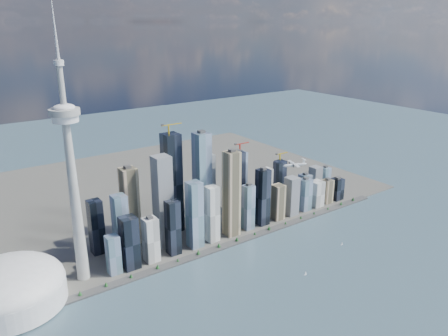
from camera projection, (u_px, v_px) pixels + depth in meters
ground at (291, 301)px, 842.24m from camera, size 4000.00×4000.00×0.00m
seawall at (218, 248)px, 1034.44m from camera, size 1100.00×22.00×4.00m
land at (137, 192)px, 1381.71m from camera, size 1400.00×900.00×3.00m
shoreline_trees at (218, 246)px, 1032.29m from camera, size 960.53×7.20×8.80m
skyscraper_cluster at (217, 198)px, 1106.99m from camera, size 736.00×142.00×280.88m
needle_tower at (72, 173)px, 840.96m from camera, size 56.00×56.00×550.50m
dome_stadium at (10, 287)px, 818.64m from camera, size 200.00×200.00×86.00m
airplane at (295, 165)px, 1067.03m from camera, size 63.06×56.34×15.72m
sailboat_west at (306, 274)px, 928.92m from camera, size 6.97×2.97×9.63m
sailboat_east at (342, 244)px, 1054.21m from camera, size 5.98×2.38×8.26m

